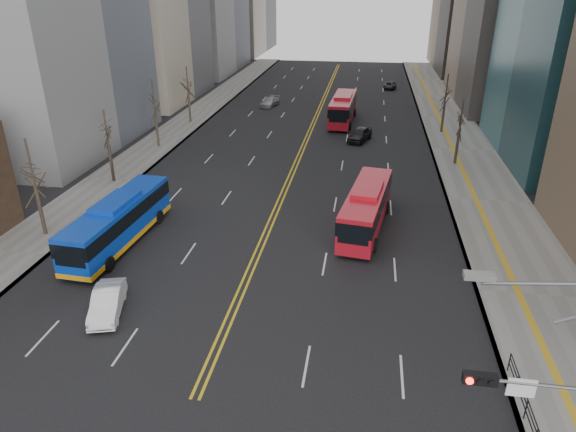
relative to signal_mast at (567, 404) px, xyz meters
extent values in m
cube|color=gray|center=(3.73, 43.00, -4.78)|extent=(7.00, 130.00, 0.15)
cube|color=gray|center=(-30.27, 43.00, -4.78)|extent=(5.00, 130.00, 0.15)
cube|color=gold|center=(-13.97, 53.00, -4.85)|extent=(0.15, 100.00, 0.01)
cube|color=gold|center=(-13.57, 53.00, -4.85)|extent=(0.15, 100.00, 0.01)
cylinder|color=slate|center=(-0.82, 0.00, 0.64)|extent=(4.50, 0.12, 0.12)
cube|color=black|center=(-2.77, 0.00, 0.64)|extent=(1.10, 0.28, 0.38)
cylinder|color=#FF190C|center=(-3.12, -0.16, 0.64)|extent=(0.24, 0.08, 0.24)
cylinder|color=black|center=(-2.77, -0.16, 0.64)|extent=(0.24, 0.08, 0.24)
cylinder|color=black|center=(-2.42, -0.16, 0.64)|extent=(0.24, 0.08, 0.24)
cube|color=white|center=(-1.47, 0.00, 0.44)|extent=(0.90, 0.06, 0.70)
cube|color=#999993|center=(-3.37, 0.00, 4.44)|extent=(0.90, 0.35, 0.18)
cube|color=black|center=(0.53, 4.00, -3.71)|extent=(0.04, 6.00, 0.04)
cylinder|color=black|center=(0.53, 4.00, -4.21)|extent=(0.06, 0.06, 1.00)
cylinder|color=black|center=(0.53, 5.50, -4.21)|extent=(0.06, 0.06, 1.00)
cylinder|color=black|center=(0.53, 7.00, -4.21)|extent=(0.06, 0.06, 1.00)
cylinder|color=#2D221B|center=(-29.77, 17.00, -2.91)|extent=(0.28, 0.28, 3.90)
cylinder|color=#2D221B|center=(-29.77, 28.00, -3.06)|extent=(0.28, 0.28, 3.60)
cylinder|color=#2D221B|center=(-29.77, 39.00, -2.86)|extent=(0.28, 0.28, 4.00)
cylinder|color=#2D221B|center=(-29.77, 50.00, -2.96)|extent=(0.28, 0.28, 3.80)
cylinder|color=#2D221B|center=(2.23, 38.00, -3.11)|extent=(0.28, 0.28, 3.50)
cylinder|color=#2D221B|center=(2.23, 50.00, -2.98)|extent=(0.28, 0.28, 3.75)
cube|color=#0C3ABB|center=(-23.71, 16.72, -3.15)|extent=(3.12, 11.65, 2.72)
cube|color=black|center=(-23.71, 16.72, -2.60)|extent=(3.18, 11.67, 0.98)
cube|color=#0C3ABB|center=(-23.71, 16.72, -1.68)|extent=(2.17, 4.15, 0.40)
cube|color=orange|center=(-23.71, 16.72, -4.31)|extent=(3.18, 11.67, 0.35)
cylinder|color=black|center=(-25.14, 13.12, -4.36)|extent=(0.36, 1.02, 1.00)
cylinder|color=black|center=(-22.74, 12.97, -4.36)|extent=(0.36, 1.02, 1.00)
cylinder|color=black|center=(-24.67, 20.47, -4.36)|extent=(0.36, 1.02, 1.00)
cylinder|color=black|center=(-22.28, 20.32, -4.36)|extent=(0.36, 1.02, 1.00)
cube|color=#B41321|center=(-6.52, 21.73, -3.14)|extent=(3.90, 10.80, 2.72)
cube|color=black|center=(-6.52, 21.73, -2.60)|extent=(3.96, 10.83, 0.98)
cube|color=#B41321|center=(-6.52, 21.73, -1.68)|extent=(2.43, 3.94, 0.40)
cylinder|color=black|center=(-8.20, 18.56, -4.36)|extent=(0.44, 1.03, 1.00)
cylinder|color=black|center=(-5.82, 18.22, -4.36)|extent=(0.44, 1.03, 1.00)
cylinder|color=black|center=(-7.22, 25.25, -4.36)|extent=(0.44, 1.03, 1.00)
cylinder|color=black|center=(-4.85, 24.91, -4.36)|extent=(0.44, 1.03, 1.00)
cube|color=#B41321|center=(-10.07, 53.26, -3.03)|extent=(3.07, 11.47, 2.96)
cube|color=black|center=(-10.07, 53.26, -2.46)|extent=(3.14, 11.49, 1.06)
cube|color=#B41321|center=(-10.07, 53.26, -1.45)|extent=(2.24, 4.06, 0.40)
cylinder|color=black|center=(-11.52, 49.69, -4.36)|extent=(0.34, 1.01, 1.00)
cylinder|color=black|center=(-8.93, 49.57, -4.36)|extent=(0.34, 1.01, 1.00)
cylinder|color=black|center=(-11.20, 56.95, -4.36)|extent=(0.34, 1.01, 1.00)
cylinder|color=black|center=(-8.62, 56.84, -4.36)|extent=(0.34, 1.01, 1.00)
imported|color=white|center=(-20.67, 8.66, -4.15)|extent=(2.63, 4.53, 1.41)
imported|color=black|center=(-7.58, 44.99, -4.08)|extent=(3.18, 4.91, 1.56)
imported|color=#A5A5AA|center=(-21.23, 61.07, -4.23)|extent=(2.69, 4.63, 1.26)
imported|color=black|center=(-3.33, 77.17, -4.29)|extent=(2.35, 4.26, 1.13)
camera|label=1|loc=(-6.93, -13.58, 12.36)|focal=32.00mm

